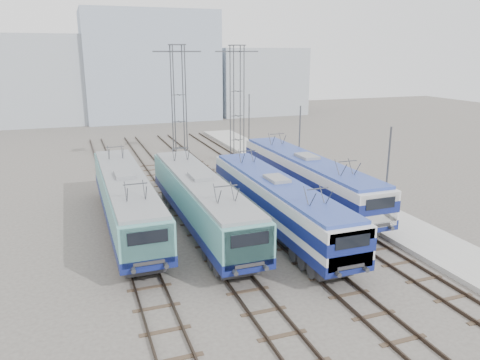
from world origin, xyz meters
name	(u,v)px	position (x,y,z in m)	size (l,w,h in m)	color
ground	(273,267)	(0.00, 0.00, 0.00)	(160.00, 160.00, 0.00)	#514C47
platform	(352,202)	(10.20, 8.00, 0.15)	(4.00, 70.00, 0.30)	#9E9E99
locomotive_far_left	(126,198)	(-6.75, 8.35, 2.23)	(2.83, 17.85, 3.36)	navy
locomotive_center_left	(201,200)	(-2.25, 6.40, 2.21)	(2.80, 17.68, 3.33)	navy
locomotive_center_right	(277,201)	(2.25, 4.48, 2.22)	(2.74, 17.31, 3.25)	navy
locomotive_far_right	(307,176)	(6.75, 8.95, 2.32)	(2.88, 18.20, 3.42)	navy
catenary_tower_west	(179,104)	(0.00, 22.00, 6.64)	(4.50, 1.20, 12.00)	#3F4247
catenary_tower_east	(237,100)	(6.50, 24.00, 6.64)	(4.50, 1.20, 12.00)	#3F4247
mast_front	(387,182)	(8.60, 2.00, 3.50)	(0.12, 0.12, 7.00)	#3F4247
mast_mid	(299,147)	(8.60, 14.00, 3.50)	(0.12, 0.12, 7.00)	#3F4247
mast_rear	(249,126)	(8.60, 26.00, 3.50)	(0.12, 0.12, 7.00)	#3F4247
building_west	(38,80)	(-14.00, 62.00, 7.00)	(18.00, 12.00, 14.00)	#959DA7
building_center	(149,66)	(4.00, 62.00, 9.00)	(22.00, 14.00, 18.00)	#8C9AAD
building_east	(257,81)	(24.00, 62.00, 6.00)	(16.00, 12.00, 12.00)	#959DA7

